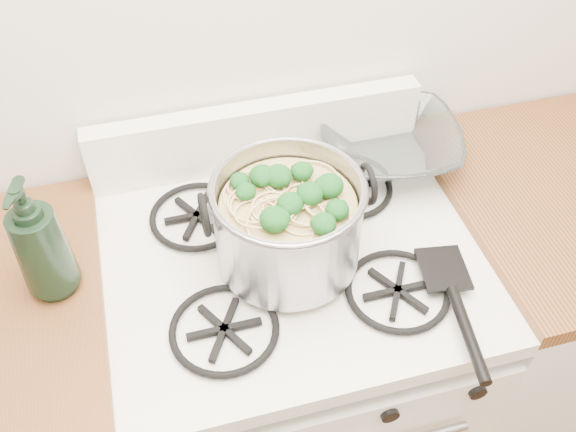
{
  "coord_description": "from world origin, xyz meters",
  "views": [
    {
      "loc": [
        -0.23,
        0.44,
        1.9
      ],
      "look_at": [
        -0.01,
        1.25,
        1.04
      ],
      "focal_mm": 40.0,
      "sensor_mm": 36.0,
      "label": 1
    }
  ],
  "objects_px": {
    "gas_range": "(292,374)",
    "glass_bowl": "(388,151)",
    "bottle": "(38,239)",
    "stock_pot": "(288,223)",
    "spatula": "(444,267)"
  },
  "relations": [
    {
      "from": "gas_range",
      "to": "stock_pot",
      "type": "relative_size",
      "value": 2.87
    },
    {
      "from": "stock_pot",
      "to": "spatula",
      "type": "distance_m",
      "value": 0.32
    },
    {
      "from": "glass_bowl",
      "to": "bottle",
      "type": "height_order",
      "value": "bottle"
    },
    {
      "from": "spatula",
      "to": "bottle",
      "type": "height_order",
      "value": "bottle"
    },
    {
      "from": "gas_range",
      "to": "glass_bowl",
      "type": "height_order",
      "value": "glass_bowl"
    },
    {
      "from": "spatula",
      "to": "bottle",
      "type": "xyz_separation_m",
      "value": [
        -0.73,
        0.16,
        0.12
      ]
    },
    {
      "from": "stock_pot",
      "to": "glass_bowl",
      "type": "distance_m",
      "value": 0.39
    },
    {
      "from": "bottle",
      "to": "stock_pot",
      "type": "bearing_deg",
      "value": 11.32
    },
    {
      "from": "spatula",
      "to": "bottle",
      "type": "bearing_deg",
      "value": 176.39
    },
    {
      "from": "gas_range",
      "to": "spatula",
      "type": "bearing_deg",
      "value": -25.92
    },
    {
      "from": "bottle",
      "to": "glass_bowl",
      "type": "bearing_deg",
      "value": 30.98
    },
    {
      "from": "gas_range",
      "to": "glass_bowl",
      "type": "xyz_separation_m",
      "value": [
        0.29,
        0.22,
        0.5
      ]
    },
    {
      "from": "stock_pot",
      "to": "glass_bowl",
      "type": "xyz_separation_m",
      "value": [
        0.3,
        0.23,
        -0.08
      ]
    },
    {
      "from": "stock_pot",
      "to": "gas_range",
      "type": "bearing_deg",
      "value": 46.2
    },
    {
      "from": "gas_range",
      "to": "stock_pot",
      "type": "bearing_deg",
      "value": -133.8
    }
  ]
}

